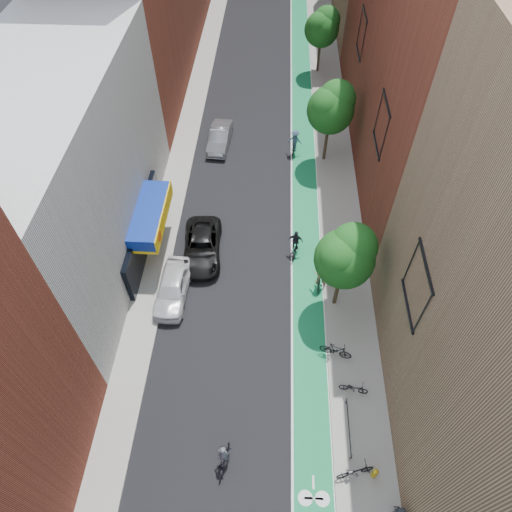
# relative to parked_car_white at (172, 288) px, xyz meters

# --- Properties ---
(ground) EXTENTS (160.00, 160.00, 0.00)m
(ground) POSITION_rel_parked_car_white_xyz_m (4.40, -10.14, -0.79)
(ground) COLOR black
(ground) RESTS_ON ground
(bike_lane) EXTENTS (2.00, 68.00, 0.01)m
(bike_lane) POSITION_rel_parked_car_white_xyz_m (8.40, 15.86, -0.78)
(bike_lane) COLOR #167F4E
(bike_lane) RESTS_ON ground
(sidewalk_left) EXTENTS (2.00, 68.00, 0.15)m
(sidewalk_left) POSITION_rel_parked_car_white_xyz_m (-1.60, 15.86, -0.71)
(sidewalk_left) COLOR gray
(sidewalk_left) RESTS_ON ground
(sidewalk_right) EXTENTS (3.00, 68.00, 0.15)m
(sidewalk_right) POSITION_rel_parked_car_white_xyz_m (10.90, 15.86, -0.71)
(sidewalk_right) COLOR gray
(sidewalk_right) RESTS_ON ground
(building_left_white) EXTENTS (8.00, 20.00, 12.00)m
(building_left_white) POSITION_rel_parked_car_white_xyz_m (-6.60, 3.86, 5.21)
(building_left_white) COLOR silver
(building_left_white) RESTS_ON ground
(building_right_mid_red) EXTENTS (8.00, 28.00, 22.00)m
(building_right_mid_red) POSITION_rel_parked_car_white_xyz_m (16.40, 15.86, 10.21)
(building_right_mid_red) COLOR maroon
(building_right_mid_red) RESTS_ON ground
(tree_near) EXTENTS (3.40, 3.36, 6.42)m
(tree_near) POSITION_rel_parked_car_white_xyz_m (10.04, -0.12, 3.87)
(tree_near) COLOR #332619
(tree_near) RESTS_ON ground
(tree_mid) EXTENTS (3.55, 3.53, 6.74)m
(tree_mid) POSITION_rel_parked_car_white_xyz_m (10.04, 13.88, 4.10)
(tree_mid) COLOR #332619
(tree_mid) RESTS_ON ground
(tree_far) EXTENTS (3.30, 3.25, 6.21)m
(tree_far) POSITION_rel_parked_car_white_xyz_m (10.04, 27.88, 3.71)
(tree_far) COLOR #332619
(tree_far) RESTS_ON ground
(parked_car_white) EXTENTS (2.03, 4.70, 1.58)m
(parked_car_white) POSITION_rel_parked_car_white_xyz_m (0.00, 0.00, 0.00)
(parked_car_white) COLOR silver
(parked_car_white) RESTS_ON ground
(parked_car_black) EXTENTS (2.78, 5.43, 1.47)m
(parked_car_black) POSITION_rel_parked_car_white_xyz_m (1.40, 3.47, -0.06)
(parked_car_black) COLOR black
(parked_car_black) RESTS_ON ground
(parked_car_silver) EXTENTS (1.87, 4.60, 1.48)m
(parked_car_silver) POSITION_rel_parked_car_white_xyz_m (1.40, 15.45, -0.05)
(parked_car_silver) COLOR gray
(parked_car_silver) RESTS_ON ground
(cyclist_lead) EXTENTS (0.91, 1.88, 1.97)m
(cyclist_lead) POSITION_rel_parked_car_white_xyz_m (4.09, -9.75, -0.14)
(cyclist_lead) COLOR black
(cyclist_lead) RESTS_ON ground
(cyclist_lane_near) EXTENTS (0.97, 1.71, 2.15)m
(cyclist_lane_near) POSITION_rel_parked_car_white_xyz_m (9.10, 1.18, 0.15)
(cyclist_lane_near) COLOR black
(cyclist_lane_near) RESTS_ON ground
(cyclist_lane_mid) EXTENTS (1.04, 2.01, 1.99)m
(cyclist_lane_mid) POSITION_rel_parked_car_white_xyz_m (7.60, 3.86, -0.07)
(cyclist_lane_mid) COLOR black
(cyclist_lane_mid) RESTS_ON ground
(cyclist_lane_far) EXTENTS (1.27, 1.78, 2.14)m
(cyclist_lane_far) POSITION_rel_parked_car_white_xyz_m (7.60, 14.67, 0.17)
(cyclist_lane_far) COLOR black
(cyclist_lane_far) RESTS_ON ground
(parked_bike_near) EXTENTS (1.62, 0.78, 0.82)m
(parked_bike_near) POSITION_rel_parked_car_white_xyz_m (10.63, -5.85, -0.23)
(parked_bike_near) COLOR black
(parked_bike_near) RESTS_ON sidewalk_right
(parked_bike_mid) EXTENTS (1.91, 1.01, 1.10)m
(parked_bike_mid) POSITION_rel_parked_car_white_xyz_m (9.80, -3.76, -0.09)
(parked_bike_mid) COLOR black
(parked_bike_mid) RESTS_ON sidewalk_right
(parked_bike_far) EXTENTS (1.98, 1.15, 0.98)m
(parked_bike_far) POSITION_rel_parked_car_white_xyz_m (10.32, -10.02, -0.15)
(parked_bike_far) COLOR black
(parked_bike_far) RESTS_ON sidewalk_right
(fire_hydrant) EXTENTS (0.27, 0.27, 0.79)m
(fire_hydrant) POSITION_rel_parked_car_white_xyz_m (11.25, -10.04, -0.22)
(fire_hydrant) COLOR gold
(fire_hydrant) RESTS_ON sidewalk_right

